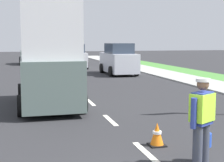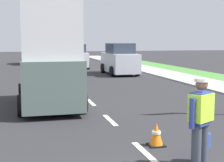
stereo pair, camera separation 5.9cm
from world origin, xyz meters
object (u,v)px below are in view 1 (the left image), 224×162
Objects in this scene: traffic_cone_near at (157,134)px; car_oncoming_third at (30,55)px; road_worker at (202,118)px; car_parked_far at (119,60)px; car_outgoing_far at (74,57)px; delivery_truck at (49,62)px.

traffic_cone_near is 0.13× the size of car_oncoming_third.
car_oncoming_third is (-2.45, 29.23, 0.00)m from road_worker.
road_worker is at bearing -78.24° from traffic_cone_near.
traffic_cone_near is 16.17m from car_parked_far.
road_worker is 17.49m from car_parked_far.
road_worker is at bearing -92.56° from car_outgoing_far.
traffic_cone_near is at bearing -93.50° from car_outgoing_far.
traffic_cone_near is 21.84m from car_outgoing_far.
road_worker is 3.14× the size of traffic_cone_near.
car_outgoing_far is at bearing 86.50° from traffic_cone_near.
delivery_truck reaches higher than traffic_cone_near.
road_worker is 6.86m from delivery_truck.
delivery_truck is at bearing -89.56° from car_oncoming_third.
traffic_cone_near is 0.12× the size of car_outgoing_far.
delivery_truck is 17.11m from car_outgoing_far.
car_outgoing_far reaches higher than car_oncoming_third.
car_parked_far is 13.35m from car_oncoming_third.
delivery_truck is at bearing 111.56° from traffic_cone_near.
car_oncoming_third is (-5.74, 12.06, -0.07)m from car_parked_far.
car_outgoing_far is 6.44m from car_parked_far.
delivery_truck reaches higher than car_oncoming_third.
car_parked_far is at bearing -64.53° from car_oncoming_third.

